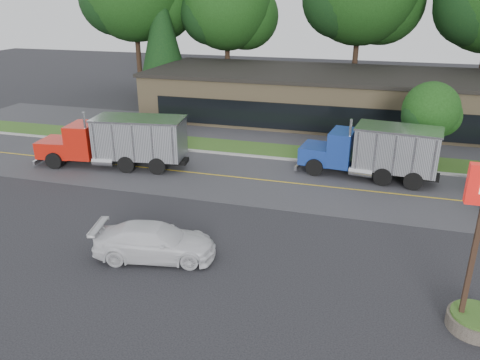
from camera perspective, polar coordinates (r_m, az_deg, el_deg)
The scene contains 13 objects.
ground at distance 21.41m, azimuth -3.46°, elevation -8.52°, with size 140.00×140.00×0.00m, color #34343A.
road at distance 29.20m, azimuth 2.41°, elevation 0.02°, with size 60.00×8.00×0.02m, color #4C4C51.
center_line at distance 29.20m, azimuth 2.41°, elevation 0.02°, with size 60.00×0.12×0.01m, color gold.
curb at distance 33.04m, azimuth 4.17°, elevation 2.60°, with size 60.00×0.30×0.12m, color #9E9E99.
grass_verge at distance 34.71m, azimuth 4.80°, elevation 3.52°, with size 60.00×3.40×0.03m, color #2A561D.
far_parking at distance 39.42m, azimuth 6.28°, elevation 5.68°, with size 60.00×7.00×0.02m, color #4C4C51.
strip_mall at distance 44.48m, azimuth 10.37°, elevation 9.94°, with size 32.00×12.00×4.00m, color #8B7755.
tree_far_b at distance 54.03m, azimuth -1.39°, elevation 20.08°, with size 10.22×9.62×14.57m.
evergreen_left at distance 52.55m, azimuth -9.50°, elevation 17.14°, with size 5.51×5.51×12.53m.
tree_verge at distance 33.43m, azimuth 22.30°, elevation 7.60°, with size 3.92×3.69×5.59m.
dump_truck_red at distance 31.97m, azimuth -14.39°, elevation 4.72°, with size 10.22×3.84×3.36m.
dump_truck_blue at distance 30.13m, azimuth 16.33°, elevation 3.49°, with size 8.63×3.60×3.36m.
rally_car at distance 20.82m, azimuth -10.33°, elevation -7.38°, with size 2.15×5.28×1.53m, color white.
Camera 1 is at (6.37, -17.39, 10.73)m, focal length 35.00 mm.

